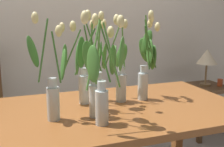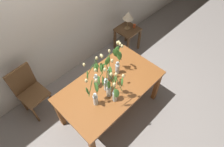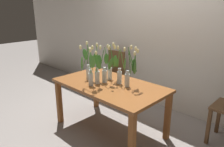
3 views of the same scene
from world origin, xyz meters
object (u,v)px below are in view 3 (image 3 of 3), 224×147
tulip_vase_4 (89,67)px  tulip_vase_6 (120,71)px  tulip_vase_0 (90,71)px  tulip_vase_5 (97,71)px  tulip_vase_1 (105,71)px  dining_chair (113,71)px  dining_table (110,90)px  tulip_vase_3 (111,66)px  tulip_vase_2 (131,71)px

tulip_vase_4 → tulip_vase_6: bearing=23.3°
tulip_vase_0 → tulip_vase_5: bearing=86.5°
tulip_vase_1 → dining_chair: (-0.77, 0.99, -0.39)m
tulip_vase_6 → tulip_vase_5: bearing=-133.4°
dining_table → tulip_vase_1: (-0.10, -0.00, 0.27)m
tulip_vase_0 → tulip_vase_3: size_ratio=0.99×
dining_table → tulip_vase_0: 0.42m
tulip_vase_0 → dining_chair: bearing=120.5°
tulip_vase_2 → dining_chair: 1.50m
tulip_vase_2 → tulip_vase_3: bearing=175.0°
tulip_vase_3 → tulip_vase_5: tulip_vase_5 is taller
tulip_vase_0 → tulip_vase_6: size_ratio=1.08×
tulip_vase_0 → tulip_vase_5: tulip_vase_5 is taller
tulip_vase_4 → tulip_vase_6: size_ratio=1.07×
tulip_vase_6 → tulip_vase_2: bearing=0.1°
tulip_vase_3 → tulip_vase_6: size_ratio=1.09×
tulip_vase_1 → tulip_vase_5: bearing=-110.5°
tulip_vase_1 → tulip_vase_0: bearing=-101.6°
tulip_vase_0 → dining_table: bearing=58.7°
tulip_vase_1 → dining_chair: 1.31m
tulip_vase_4 → tulip_vase_6: tulip_vase_4 is taller
tulip_vase_3 → tulip_vase_6: tulip_vase_3 is taller
dining_chair → tulip_vase_0: bearing=-59.5°
tulip_vase_2 → tulip_vase_6: tulip_vase_2 is taller
tulip_vase_1 → tulip_vase_3: 0.17m
tulip_vase_5 → tulip_vase_3: bearing=89.0°
tulip_vase_4 → tulip_vase_5: 0.24m
dining_table → dining_chair: (-0.86, 0.98, -0.12)m
dining_table → tulip_vase_1: tulip_vase_1 is taller
tulip_vase_0 → tulip_vase_1: size_ratio=1.02×
dining_table → tulip_vase_6: 0.31m
tulip_vase_2 → tulip_vase_5: bearing=-150.8°
tulip_vase_0 → tulip_vase_1: bearing=78.4°
tulip_vase_2 → tulip_vase_3: tulip_vase_2 is taller
tulip_vase_4 → tulip_vase_5: (0.23, -0.04, 0.00)m
dining_table → tulip_vase_4: tulip_vase_4 is taller
tulip_vase_0 → tulip_vase_3: 0.40m
tulip_vase_5 → tulip_vase_2: bearing=29.2°
tulip_vase_2 → tulip_vase_4: size_ratio=1.03×
tulip_vase_0 → tulip_vase_4: size_ratio=1.00×
dining_table → tulip_vase_2: bearing=23.4°
tulip_vase_3 → tulip_vase_4: tulip_vase_3 is taller
tulip_vase_3 → tulip_vase_5: (-0.00, -0.27, -0.01)m
tulip_vase_6 → dining_chair: bearing=137.8°
tulip_vase_1 → tulip_vase_6: (0.18, 0.13, -0.00)m
dining_table → tulip_vase_5: size_ratio=2.76×
tulip_vase_6 → tulip_vase_3: bearing=170.5°
tulip_vase_2 → tulip_vase_5: 0.48m
tulip_vase_5 → tulip_vase_6: size_ratio=1.09×
tulip_vase_0 → tulip_vase_2: (0.43, 0.36, 0.01)m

